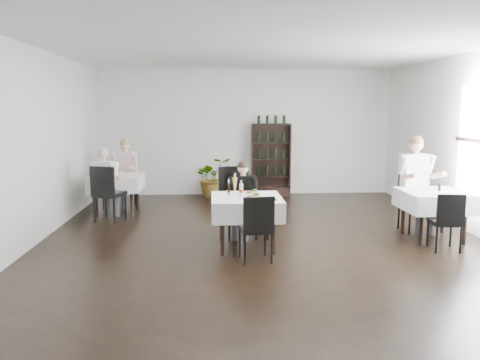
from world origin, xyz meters
name	(u,v)px	position (x,y,z in m)	size (l,w,h in m)	color
room_shell	(267,147)	(0.00, 0.00, 1.50)	(9.00, 9.00, 9.00)	black
wine_shelf	(271,160)	(0.60, 4.31, 0.85)	(0.90, 0.28, 1.75)	black
main_table	(246,207)	(-0.30, 0.00, 0.62)	(1.03, 1.03, 0.77)	black
left_table	(117,182)	(-2.70, 2.50, 0.62)	(0.98, 0.98, 0.77)	black
right_table	(434,201)	(2.70, 0.30, 0.62)	(0.98, 0.98, 0.77)	black
potted_tree	(213,177)	(-0.80, 4.18, 0.47)	(0.84, 0.73, 0.93)	#275C1F
main_chair_far	(237,197)	(-0.41, 0.64, 0.65)	(0.64, 0.64, 1.13)	black
main_chair_near	(257,224)	(-0.21, -0.70, 0.52)	(0.47, 0.48, 0.92)	black
left_chair_far	(125,177)	(-2.66, 3.18, 0.62)	(0.63, 0.63, 1.08)	black
left_chair_near	(107,190)	(-2.73, 1.75, 0.59)	(0.60, 0.61, 1.04)	black
right_chair_far	(413,199)	(2.61, 0.86, 0.54)	(0.47, 0.48, 0.95)	black
right_chair_near	(447,218)	(2.58, -0.38, 0.49)	(0.43, 0.43, 0.86)	black
diner_main	(242,193)	(-0.32, 0.59, 0.72)	(0.51, 0.53, 1.23)	#3B3C43
diner_left_far	(125,168)	(-2.64, 3.05, 0.84)	(0.60, 0.64, 1.44)	#3B3C43
diner_left_near	(105,178)	(-2.79, 1.92, 0.80)	(0.55, 0.57, 1.37)	#3B3C43
diner_right_far	(417,176)	(2.64, 0.81, 0.94)	(0.65, 0.67, 1.62)	#3B3C43
plate_far	(252,193)	(-0.19, 0.25, 0.79)	(0.23, 0.23, 0.07)	white
plate_near	(254,197)	(-0.20, -0.11, 0.79)	(0.29, 0.29, 0.08)	white
pilsner_dark	(229,190)	(-0.56, -0.04, 0.88)	(0.06, 0.06, 0.27)	black
pilsner_lager	(235,186)	(-0.46, 0.15, 0.91)	(0.08, 0.08, 0.33)	gold
coke_bottle	(241,190)	(-0.37, 0.04, 0.87)	(0.06, 0.06, 0.24)	silver
napkin_cutlery	(269,199)	(0.01, -0.25, 0.78)	(0.20, 0.22, 0.02)	black
pepper_mill	(439,188)	(2.79, 0.32, 0.83)	(0.04, 0.04, 0.11)	black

